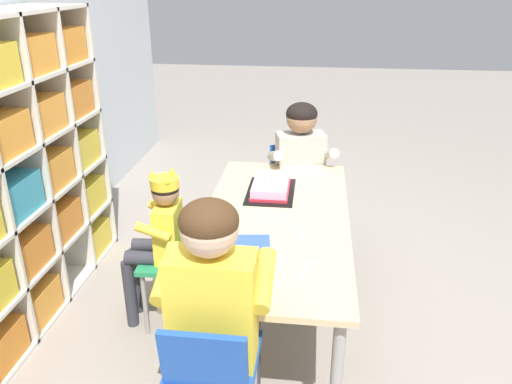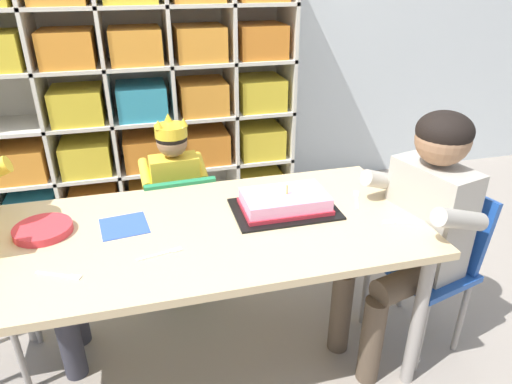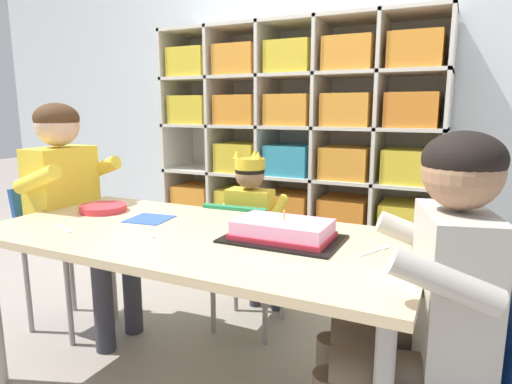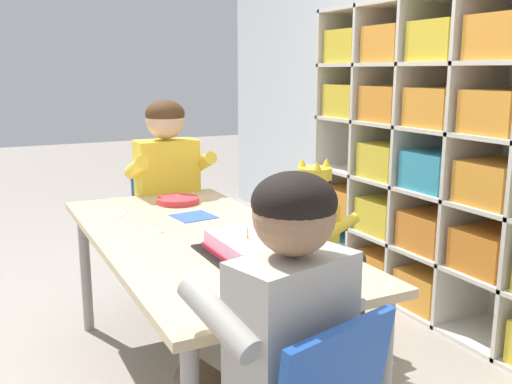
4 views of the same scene
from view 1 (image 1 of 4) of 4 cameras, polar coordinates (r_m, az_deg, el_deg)
name	(u,v)px [view 1 (image 1 of 4)]	position (r m, az deg, el deg)	size (l,w,h in m)	color
ground	(273,320)	(2.80, 1.97, -14.23)	(16.00, 16.00, 0.00)	gray
activity_table	(275,229)	(2.50, 2.14, -4.14)	(1.53, 0.72, 0.61)	#D1B789
classroom_chair_blue	(182,257)	(2.61, -8.37, -7.21)	(0.34, 0.34, 0.63)	#238451
child_with_crown	(159,230)	(2.57, -10.86, -4.24)	(0.30, 0.31, 0.85)	yellow
classroom_chair_adult_side	(212,369)	(1.88, -5.01, -19.32)	(0.35, 0.31, 0.69)	#1E4CA8
adult_helper_seated	(216,297)	(1.82, -4.54, -11.75)	(0.44, 0.41, 1.07)	yellow
classroom_chair_guest_side	(297,187)	(3.36, 4.67, 0.53)	(0.39, 0.43, 0.68)	#1E4CA8
guest_at_table_side	(302,166)	(3.18, 5.20, 2.99)	(0.47, 0.45, 0.99)	#B2ADA3
birthday_cake_on_tray	(271,187)	(2.75, 1.68, 0.52)	(0.38, 0.25, 0.10)	black
paper_plate_stack	(238,273)	(2.02, -2.04, -9.10)	(0.19, 0.19, 0.03)	#DB333D
paper_napkin_square	(252,243)	(2.24, -0.42, -5.80)	(0.16, 0.16, 0.00)	#3356B7
fork_near_child_seat	(307,268)	(2.08, 5.77, -8.55)	(0.14, 0.08, 0.00)	white
fork_scattered_mid_table	(308,170)	(3.09, 5.92, 2.54)	(0.14, 0.06, 0.00)	white
fork_beside_plate_stack	(300,233)	(2.33, 4.99, -4.66)	(0.15, 0.05, 0.00)	white
fork_at_table_front_edge	(273,172)	(3.03, 1.94, 2.26)	(0.07, 0.14, 0.00)	white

